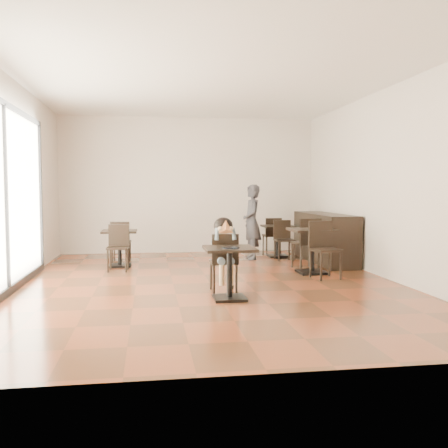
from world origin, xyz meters
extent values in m
cube|color=brown|center=(0.00, 0.00, 0.00)|extent=(6.00, 8.00, 0.01)
cube|color=white|center=(0.00, 0.00, 3.20)|extent=(6.00, 8.00, 0.01)
cube|color=beige|center=(0.00, 4.00, 1.60)|extent=(6.00, 0.01, 3.20)
cube|color=beige|center=(0.00, -4.00, 1.60)|extent=(6.00, 0.01, 3.20)
cube|color=beige|center=(-3.00, 0.00, 1.60)|extent=(0.01, 8.00, 3.20)
cube|color=beige|center=(3.00, 0.00, 1.60)|extent=(0.01, 8.00, 3.20)
cube|color=white|center=(-2.97, -0.50, 1.40)|extent=(0.04, 4.50, 2.60)
cylinder|color=black|center=(0.12, -1.33, 0.72)|extent=(0.24, 0.24, 0.01)
imported|color=#3A3A3F|center=(1.23, 2.58, 0.80)|extent=(0.40, 0.59, 1.60)
cube|color=black|center=(2.65, 2.00, 0.50)|extent=(0.60, 2.40, 1.00)
camera|label=1|loc=(-0.95, -7.87, 1.50)|focal=40.00mm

